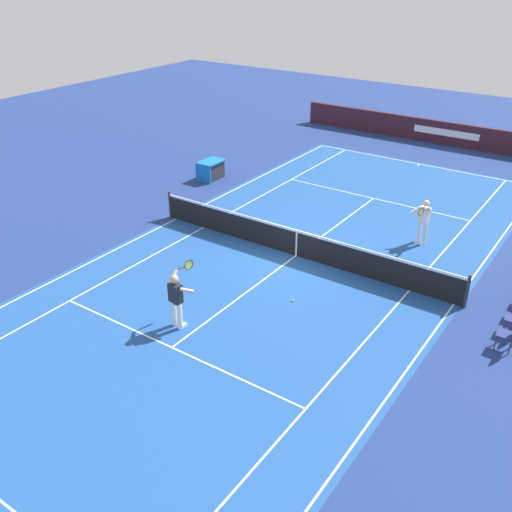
% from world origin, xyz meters
% --- Properties ---
extents(ground_plane, '(60.00, 60.00, 0.00)m').
position_xyz_m(ground_plane, '(0.00, 0.00, 0.00)').
color(ground_plane, navy).
extents(court_slab, '(24.20, 11.40, 0.00)m').
position_xyz_m(court_slab, '(0.00, 0.00, 0.00)').
color(court_slab, '#1E4C93').
rests_on(court_slab, ground_plane).
extents(court_line_markings, '(23.85, 11.05, 0.01)m').
position_xyz_m(court_line_markings, '(0.00, 0.00, 0.00)').
color(court_line_markings, white).
rests_on(court_line_markings, ground_plane).
extents(tennis_net, '(0.10, 11.70, 1.08)m').
position_xyz_m(tennis_net, '(0.00, 0.00, 0.49)').
color(tennis_net, '#2D2D33').
rests_on(tennis_net, ground_plane).
extents(stadium_barrier, '(0.26, 17.00, 1.24)m').
position_xyz_m(stadium_barrier, '(-15.90, -0.00, 0.62)').
color(stadium_barrier, '#381923').
rests_on(stadium_barrier, ground_plane).
extents(tennis_player_near, '(1.14, 0.77, 1.70)m').
position_xyz_m(tennis_player_near, '(5.53, -0.53, 0.93)').
color(tennis_player_near, white).
rests_on(tennis_player_near, ground_plane).
extents(tennis_player_far, '(1.16, 0.75, 1.70)m').
position_xyz_m(tennis_player_far, '(-3.40, 3.18, 0.93)').
color(tennis_player_far, white).
rests_on(tennis_player_far, ground_plane).
extents(tennis_ball, '(0.07, 0.07, 0.07)m').
position_xyz_m(tennis_ball, '(2.61, 1.45, 0.03)').
color(tennis_ball, '#CCE01E').
rests_on(tennis_ball, ground_plane).
extents(spectator_chair_5, '(0.44, 0.44, 0.88)m').
position_xyz_m(spectator_chair_5, '(1.46, 7.34, 0.52)').
color(spectator_chair_5, '#38383D').
rests_on(spectator_chair_5, ground_plane).
extents(equipment_cart_tarped, '(1.25, 0.84, 0.85)m').
position_xyz_m(equipment_cart_tarped, '(-4.37, -7.23, 0.44)').
color(equipment_cart_tarped, '#2D2D33').
rests_on(equipment_cart_tarped, ground_plane).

